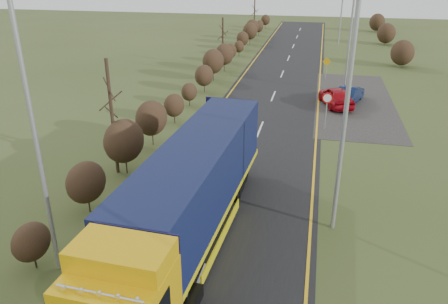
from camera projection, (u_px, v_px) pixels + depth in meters
name	position (u px, v px, depth m)	size (l,w,h in m)	color
ground	(221.00, 227.00, 18.38)	(160.00, 160.00, 0.00)	#37441D
road	(256.00, 140.00, 27.33)	(8.00, 120.00, 0.02)	black
layby	(354.00, 101.00, 35.02)	(6.00, 18.00, 0.02)	#292724
lane_markings	(255.00, 142.00, 27.05)	(7.52, 116.00, 0.01)	gold
hedgerow	(151.00, 120.00, 25.97)	(2.24, 102.04, 6.05)	black
lorry	(190.00, 196.00, 16.12)	(3.04, 14.79, 4.09)	black
car_red_hatchback	(336.00, 97.00, 33.56)	(1.77, 4.39, 1.50)	#9E0712
car_blue_sedan	(349.00, 94.00, 34.44)	(1.43, 4.09, 1.35)	#091535
streetlight_near	(343.00, 106.00, 16.28)	(2.05, 0.19, 9.67)	gray
streetlight_mid	(349.00, 36.00, 35.95)	(1.82, 0.18, 8.52)	gray
streetlight_far	(341.00, 1.00, 56.12)	(2.14, 0.20, 10.09)	gray
left_pole	(35.00, 135.00, 13.88)	(0.16, 0.16, 10.45)	gray
speed_sign	(327.00, 104.00, 28.41)	(0.70, 0.10, 2.53)	gray
warning_board	(326.00, 66.00, 41.24)	(0.78, 0.11, 2.03)	gray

